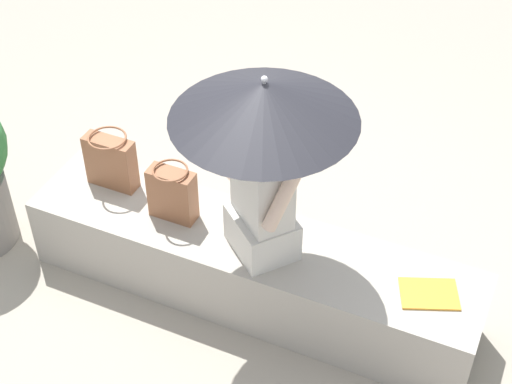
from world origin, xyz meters
The scene contains 7 objects.
ground_plane centered at (0.00, 0.00, 0.00)m, with size 14.00×14.00×0.00m, color #9E9384.
stone_bench centered at (0.00, 0.00, 0.22)m, with size 2.48×0.54×0.44m, color #A8A093.
person_seated centered at (0.08, -0.04, 0.83)m, with size 0.49×0.45×0.90m.
parasol centered at (0.12, -0.10, 1.40)m, with size 0.85×0.85×1.09m.
handbag_black centered at (-0.45, -0.01, 0.60)m, with size 0.25×0.19×0.32m.
tote_bag_canvas centered at (-0.89, 0.08, 0.61)m, with size 0.29×0.21×0.33m.
magazine centered at (0.96, 0.00, 0.45)m, with size 0.28×0.20×0.01m, color gold.
Camera 1 is at (1.22, -2.65, 3.30)m, focal length 54.59 mm.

